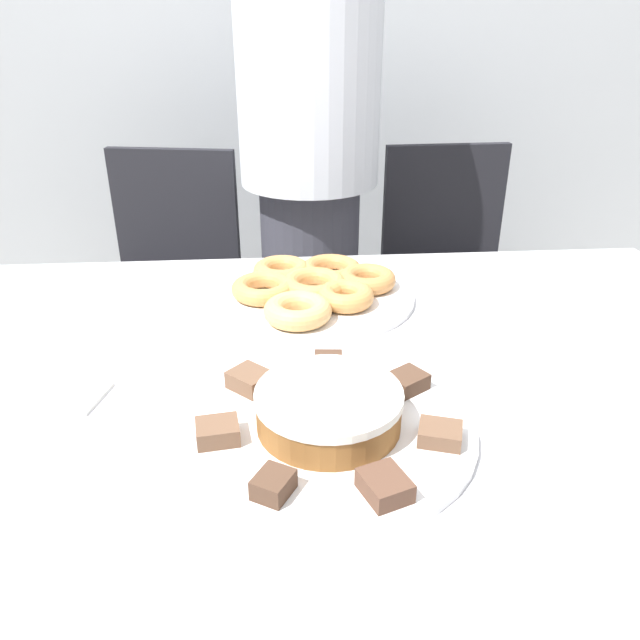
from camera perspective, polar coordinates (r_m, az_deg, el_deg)
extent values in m
cube|color=#B2B7BC|center=(2.45, -2.56, 26.69)|extent=(8.00, 0.05, 2.60)
cube|color=silver|center=(1.00, 1.32, -5.20)|extent=(1.54, 1.01, 0.03)
cylinder|color=silver|center=(1.70, -25.31, -8.98)|extent=(0.06, 0.06, 0.75)
cylinder|color=silver|center=(1.78, 23.37, -7.06)|extent=(0.06, 0.06, 0.75)
cylinder|color=#383842|center=(2.00, -0.87, 0.72)|extent=(0.30, 0.30, 0.84)
cylinder|color=silver|center=(1.81, -1.05, 22.79)|extent=(0.40, 0.40, 0.67)
cylinder|color=black|center=(2.19, -12.80, -10.23)|extent=(0.44, 0.44, 0.01)
cylinder|color=#262626|center=(2.06, -13.43, -5.12)|extent=(0.06, 0.06, 0.44)
cube|color=black|center=(1.95, -14.17, 0.94)|extent=(0.51, 0.51, 0.04)
cube|color=black|center=(2.05, -13.03, 9.24)|extent=(0.40, 0.10, 0.42)
cylinder|color=black|center=(2.23, 11.15, -9.23)|extent=(0.44, 0.44, 0.01)
cylinder|color=#262626|center=(2.11, 11.68, -4.17)|extent=(0.06, 0.06, 0.44)
cube|color=black|center=(2.00, 12.31, 1.79)|extent=(0.46, 0.46, 0.04)
cube|color=black|center=(2.10, 11.21, 9.85)|extent=(0.40, 0.05, 0.42)
cylinder|color=white|center=(0.86, 0.79, -9.85)|extent=(0.40, 0.40, 0.01)
cylinder|color=white|center=(1.23, -0.54, 2.23)|extent=(0.39, 0.39, 0.01)
cylinder|color=brown|center=(0.84, 0.80, -8.43)|extent=(0.19, 0.19, 0.04)
cylinder|color=white|center=(0.83, 0.81, -6.90)|extent=(0.20, 0.20, 0.01)
cube|color=brown|center=(0.93, -6.41, -5.46)|extent=(0.08, 0.08, 0.03)
cube|color=brown|center=(0.83, -9.34, -10.04)|extent=(0.06, 0.05, 0.03)
cube|color=#513828|center=(0.74, -4.28, -14.78)|extent=(0.06, 0.06, 0.03)
cube|color=brown|center=(0.74, 5.95, -14.83)|extent=(0.07, 0.07, 0.02)
cube|color=brown|center=(0.83, 10.92, -10.18)|extent=(0.07, 0.06, 0.02)
cube|color=#513828|center=(0.93, 7.94, -5.57)|extent=(0.07, 0.07, 0.02)
cube|color=#513828|center=(0.97, 0.76, -3.94)|extent=(0.05, 0.05, 0.02)
torus|color=#D18E4C|center=(1.22, -0.54, 3.21)|extent=(0.13, 0.13, 0.04)
torus|color=#D18E4C|center=(1.18, 2.32, 2.19)|extent=(0.11, 0.11, 0.04)
torus|color=#C68447|center=(1.26, 4.32, 3.74)|extent=(0.12, 0.12, 0.03)
torus|color=#C68447|center=(1.30, 1.00, 4.62)|extent=(0.13, 0.13, 0.03)
torus|color=#D18E4C|center=(1.30, -3.51, 4.54)|extent=(0.12, 0.12, 0.03)
torus|color=#D18E4C|center=(1.22, -5.18, 2.90)|extent=(0.13, 0.13, 0.03)
torus|color=#E5AD66|center=(1.12, -2.06, 0.86)|extent=(0.12, 0.12, 0.04)
cube|color=white|center=(1.00, -22.03, -6.38)|extent=(0.12, 0.11, 0.01)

